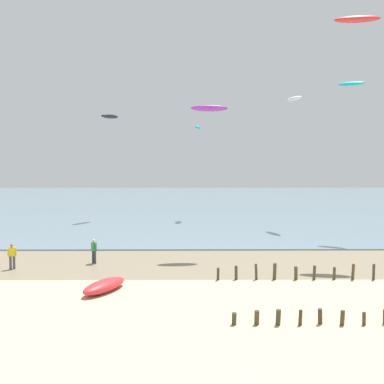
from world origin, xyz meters
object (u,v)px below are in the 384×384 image
object	(u,v)px
person_mid_beach	(12,255)
grounded_kite	(104,286)
kite_aloft_4	(352,84)
kite_aloft_9	(294,99)
person_by_waterline	(94,250)
kite_aloft_2	(198,127)
kite_aloft_0	(209,108)
kite_aloft_7	(357,19)
kite_aloft_8	(110,116)

from	to	relation	value
person_mid_beach	grounded_kite	world-z (taller)	person_mid_beach
kite_aloft_4	kite_aloft_9	bearing A→B (deg)	-30.53
person_by_waterline	kite_aloft_9	xyz separation A→B (m)	(17.37, 16.03, 12.38)
person_by_waterline	kite_aloft_9	distance (m)	26.68
grounded_kite	person_mid_beach	bearing A→B (deg)	-97.36
kite_aloft_2	kite_aloft_9	size ratio (longest dim) A/B	0.82
grounded_kite	kite_aloft_0	bearing A→B (deg)	176.63
person_mid_beach	kite_aloft_9	distance (m)	31.07
grounded_kite	kite_aloft_7	xyz separation A→B (m)	(16.85, 9.21, 17.00)
kite_aloft_0	grounded_kite	bearing A→B (deg)	53.29
grounded_kite	kite_aloft_4	size ratio (longest dim) A/B	1.39
kite_aloft_4	kite_aloft_8	size ratio (longest dim) A/B	0.84
kite_aloft_2	kite_aloft_8	world-z (taller)	kite_aloft_8
kite_aloft_2	kite_aloft_4	size ratio (longest dim) A/B	0.92
person_mid_beach	kite_aloft_2	size ratio (longest dim) A/B	0.79
grounded_kite	kite_aloft_8	world-z (taller)	kite_aloft_8
person_by_waterline	kite_aloft_7	distance (m)	25.08
person_mid_beach	kite_aloft_4	xyz separation A→B (m)	(26.06, 11.32, 12.92)
kite_aloft_8	person_mid_beach	bearing A→B (deg)	24.97
kite_aloft_0	person_mid_beach	bearing A→B (deg)	15.74
person_mid_beach	kite_aloft_7	size ratio (longest dim) A/B	0.53
grounded_kite	kite_aloft_9	bearing A→B (deg)	174.10
person_mid_beach	kite_aloft_2	xyz separation A→B (m)	(12.71, 24.11, 9.84)
person_mid_beach	person_by_waterline	xyz separation A→B (m)	(5.06, 1.56, 0.00)
kite_aloft_0	kite_aloft_7	world-z (taller)	kite_aloft_7
kite_aloft_2	kite_aloft_9	world-z (taller)	kite_aloft_9
person_by_waterline	kite_aloft_8	bearing A→B (deg)	96.66
kite_aloft_2	kite_aloft_7	world-z (taller)	kite_aloft_7
person_by_waterline	kite_aloft_9	world-z (taller)	kite_aloft_9
kite_aloft_2	kite_aloft_9	distance (m)	11.98
person_mid_beach	kite_aloft_4	world-z (taller)	kite_aloft_4
person_mid_beach	kite_aloft_4	bearing A→B (deg)	23.47
person_mid_beach	kite_aloft_8	size ratio (longest dim) A/B	0.62
person_by_waterline	kite_aloft_8	size ratio (longest dim) A/B	0.62
kite_aloft_8	kite_aloft_9	size ratio (longest dim) A/B	1.05
person_mid_beach	kite_aloft_9	bearing A→B (deg)	38.11
grounded_kite	kite_aloft_9	world-z (taller)	kite_aloft_9
kite_aloft_4	person_by_waterline	bearing A→B (deg)	54.29
kite_aloft_8	kite_aloft_0	bearing A→B (deg)	60.42
kite_aloft_0	kite_aloft_4	bearing A→B (deg)	-158.70
grounded_kite	kite_aloft_7	size ratio (longest dim) A/B	1.00
grounded_kite	kite_aloft_2	xyz separation A→B (m)	(5.72, 29.15, 10.43)
kite_aloft_7	kite_aloft_2	bearing A→B (deg)	128.80
grounded_kite	kite_aloft_8	size ratio (longest dim) A/B	1.17
grounded_kite	kite_aloft_8	bearing A→B (deg)	-142.67
kite_aloft_2	kite_aloft_8	size ratio (longest dim) A/B	0.77
grounded_kite	kite_aloft_9	size ratio (longest dim) A/B	1.24
kite_aloft_7	kite_aloft_8	bearing A→B (deg)	146.97
kite_aloft_0	kite_aloft_4	distance (m)	14.63
kite_aloft_4	person_mid_beach	bearing A→B (deg)	52.84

